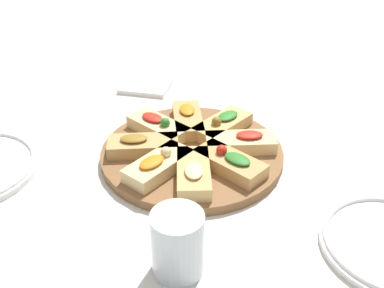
% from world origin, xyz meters
% --- Properties ---
extents(ground_plane, '(3.00, 3.00, 0.00)m').
position_xyz_m(ground_plane, '(0.00, 0.00, 0.00)').
color(ground_plane, silver).
extents(serving_board, '(0.33, 0.33, 0.02)m').
position_xyz_m(serving_board, '(0.00, 0.00, 0.01)').
color(serving_board, brown).
rests_on(serving_board, ground_plane).
extents(focaccia_slice_0, '(0.12, 0.14, 0.03)m').
position_xyz_m(focaccia_slice_0, '(0.05, -0.08, 0.03)').
color(focaccia_slice_0, tan).
rests_on(focaccia_slice_0, serving_board).
extents(focaccia_slice_1, '(0.14, 0.08, 0.04)m').
position_xyz_m(focaccia_slice_1, '(0.09, -0.02, 0.03)').
color(focaccia_slice_1, '#E5C689').
rests_on(focaccia_slice_1, serving_board).
extents(focaccia_slice_2, '(0.14, 0.11, 0.03)m').
position_xyz_m(focaccia_slice_2, '(0.08, 0.05, 0.03)').
color(focaccia_slice_2, tan).
rests_on(focaccia_slice_2, serving_board).
extents(focaccia_slice_3, '(0.08, 0.13, 0.04)m').
position_xyz_m(focaccia_slice_3, '(0.02, 0.09, 0.03)').
color(focaccia_slice_3, '#E5C689').
rests_on(focaccia_slice_3, serving_board).
extents(focaccia_slice_4, '(0.11, 0.14, 0.03)m').
position_xyz_m(focaccia_slice_4, '(-0.04, 0.08, 0.03)').
color(focaccia_slice_4, tan).
rests_on(focaccia_slice_4, serving_board).
extents(focaccia_slice_5, '(0.14, 0.09, 0.04)m').
position_xyz_m(focaccia_slice_5, '(-0.09, 0.02, 0.03)').
color(focaccia_slice_5, tan).
rests_on(focaccia_slice_5, serving_board).
extents(focaccia_slice_6, '(0.14, 0.11, 0.03)m').
position_xyz_m(focaccia_slice_6, '(-0.08, -0.05, 0.03)').
color(focaccia_slice_6, '#E5C689').
rests_on(focaccia_slice_6, serving_board).
extents(focaccia_slice_7, '(0.08, 0.14, 0.04)m').
position_xyz_m(focaccia_slice_7, '(-0.02, -0.09, 0.03)').
color(focaccia_slice_7, tan).
rests_on(focaccia_slice_7, serving_board).
extents(water_glass, '(0.07, 0.07, 0.09)m').
position_xyz_m(water_glass, '(-0.11, 0.25, 0.05)').
color(water_glass, silver).
rests_on(water_glass, ground_plane).
extents(napkin_stack, '(0.14, 0.12, 0.01)m').
position_xyz_m(napkin_stack, '(0.24, -0.21, 0.01)').
color(napkin_stack, white).
rests_on(napkin_stack, ground_plane).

